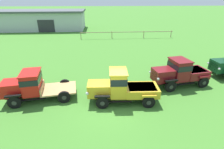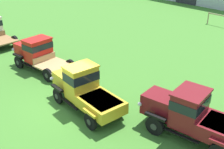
% 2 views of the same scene
% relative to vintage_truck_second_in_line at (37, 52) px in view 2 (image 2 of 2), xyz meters
% --- Properties ---
extents(ground_plane, '(240.00, 240.00, 0.00)m').
position_rel_vintage_truck_second_in_line_xyz_m(ground_plane, '(5.47, -1.30, -1.11)').
color(ground_plane, '#3D7528').
extents(vintage_truck_second_in_line, '(5.13, 2.62, 2.10)m').
position_rel_vintage_truck_second_in_line_xyz_m(vintage_truck_second_in_line, '(0.00, 0.00, 0.00)').
color(vintage_truck_second_in_line, black).
rests_on(vintage_truck_second_in_line, ground).
extents(vintage_truck_midrow_center, '(4.91, 2.08, 2.32)m').
position_rel_vintage_truck_second_in_line_xyz_m(vintage_truck_midrow_center, '(6.23, -0.69, 0.02)').
color(vintage_truck_midrow_center, black).
rests_on(vintage_truck_midrow_center, ground).
extents(vintage_truck_far_side, '(4.84, 2.64, 2.22)m').
position_rel_vintage_truck_second_in_line_xyz_m(vintage_truck_far_side, '(11.20, 1.41, 0.03)').
color(vintage_truck_far_side, black).
rests_on(vintage_truck_far_side, ground).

